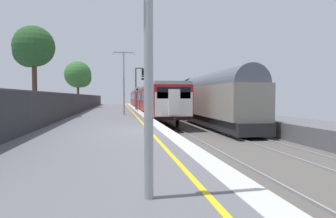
{
  "coord_description": "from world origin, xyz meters",
  "views": [
    {
      "loc": [
        -1.7,
        -13.21,
        1.53
      ],
      "look_at": [
        1.67,
        6.76,
        0.69
      ],
      "focal_mm": 31.21,
      "sensor_mm": 36.0,
      "label": 1
    }
  ],
  "objects_px": {
    "platform_lamp_mid": "(124,77)",
    "background_tree_left": "(79,76)",
    "freight_train_adjacent_track": "(193,98)",
    "background_tree_centre": "(32,49)",
    "commuter_train_at_platform": "(147,99)",
    "signal_gantry": "(138,83)",
    "speed_limit_sign": "(137,96)"
  },
  "relations": [
    {
      "from": "speed_limit_sign",
      "to": "platform_lamp_mid",
      "type": "distance_m",
      "value": 6.27
    },
    {
      "from": "platform_lamp_mid",
      "to": "background_tree_centre",
      "type": "xyz_separation_m",
      "value": [
        -6.78,
        -2.26,
        1.91
      ]
    },
    {
      "from": "background_tree_left",
      "to": "background_tree_centre",
      "type": "height_order",
      "value": "background_tree_centre"
    },
    {
      "from": "freight_train_adjacent_track",
      "to": "platform_lamp_mid",
      "type": "bearing_deg",
      "value": -148.81
    },
    {
      "from": "commuter_train_at_platform",
      "to": "platform_lamp_mid",
      "type": "height_order",
      "value": "platform_lamp_mid"
    },
    {
      "from": "commuter_train_at_platform",
      "to": "background_tree_left",
      "type": "xyz_separation_m",
      "value": [
        -9.46,
        3.42,
        3.36
      ]
    },
    {
      "from": "background_tree_centre",
      "to": "speed_limit_sign",
      "type": "bearing_deg",
      "value": 44.47
    },
    {
      "from": "background_tree_left",
      "to": "platform_lamp_mid",
      "type": "bearing_deg",
      "value": -71.54
    },
    {
      "from": "speed_limit_sign",
      "to": "platform_lamp_mid",
      "type": "relative_size",
      "value": 0.48
    },
    {
      "from": "platform_lamp_mid",
      "to": "background_tree_left",
      "type": "relative_size",
      "value": 0.82
    },
    {
      "from": "signal_gantry",
      "to": "speed_limit_sign",
      "type": "bearing_deg",
      "value": -95.04
    },
    {
      "from": "freight_train_adjacent_track",
      "to": "signal_gantry",
      "type": "xyz_separation_m",
      "value": [
        -5.48,
        5.61,
        1.72
      ]
    },
    {
      "from": "signal_gantry",
      "to": "speed_limit_sign",
      "type": "height_order",
      "value": "signal_gantry"
    },
    {
      "from": "freight_train_adjacent_track",
      "to": "background_tree_left",
      "type": "distance_m",
      "value": 19.55
    },
    {
      "from": "speed_limit_sign",
      "to": "background_tree_left",
      "type": "distance_m",
      "value": 14.84
    },
    {
      "from": "platform_lamp_mid",
      "to": "background_tree_centre",
      "type": "height_order",
      "value": "background_tree_centre"
    },
    {
      "from": "commuter_train_at_platform",
      "to": "signal_gantry",
      "type": "height_order",
      "value": "signal_gantry"
    },
    {
      "from": "freight_train_adjacent_track",
      "to": "platform_lamp_mid",
      "type": "height_order",
      "value": "platform_lamp_mid"
    },
    {
      "from": "freight_train_adjacent_track",
      "to": "background_tree_left",
      "type": "height_order",
      "value": "background_tree_left"
    },
    {
      "from": "signal_gantry",
      "to": "speed_limit_sign",
      "type": "distance_m",
      "value": 4.46
    },
    {
      "from": "commuter_train_at_platform",
      "to": "signal_gantry",
      "type": "xyz_separation_m",
      "value": [
        -1.48,
        -4.79,
        1.9
      ]
    },
    {
      "from": "freight_train_adjacent_track",
      "to": "background_tree_left",
      "type": "bearing_deg",
      "value": 134.26
    },
    {
      "from": "signal_gantry",
      "to": "background_tree_centre",
      "type": "xyz_separation_m",
      "value": [
        -8.66,
        -12.32,
        1.97
      ]
    },
    {
      "from": "freight_train_adjacent_track",
      "to": "speed_limit_sign",
      "type": "relative_size",
      "value": 11.05
    },
    {
      "from": "platform_lamp_mid",
      "to": "freight_train_adjacent_track",
      "type": "bearing_deg",
      "value": 31.19
    },
    {
      "from": "background_tree_left",
      "to": "background_tree_centre",
      "type": "distance_m",
      "value": 20.55
    },
    {
      "from": "signal_gantry",
      "to": "background_tree_left",
      "type": "xyz_separation_m",
      "value": [
        -7.98,
        8.21,
        1.46
      ]
    },
    {
      "from": "background_tree_left",
      "to": "commuter_train_at_platform",
      "type": "bearing_deg",
      "value": -19.85
    },
    {
      "from": "commuter_train_at_platform",
      "to": "platform_lamp_mid",
      "type": "bearing_deg",
      "value": -102.74
    },
    {
      "from": "commuter_train_at_platform",
      "to": "signal_gantry",
      "type": "relative_size",
      "value": 8.15
    },
    {
      "from": "signal_gantry",
      "to": "background_tree_centre",
      "type": "relative_size",
      "value": 0.75
    },
    {
      "from": "commuter_train_at_platform",
      "to": "background_tree_centre",
      "type": "distance_m",
      "value": 20.26
    }
  ]
}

